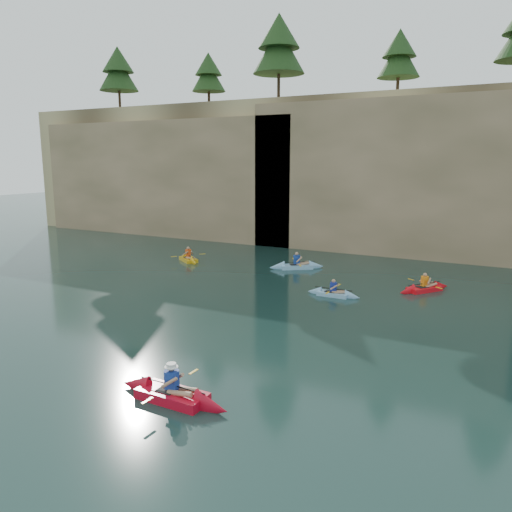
% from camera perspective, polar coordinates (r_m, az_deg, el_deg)
% --- Properties ---
extents(ground, '(160.00, 160.00, 0.00)m').
position_cam_1_polar(ground, '(17.57, -4.13, -12.00)').
color(ground, black).
rests_on(ground, ground).
extents(cliff, '(70.00, 16.00, 12.00)m').
position_cam_1_polar(cliff, '(44.54, 16.91, 9.45)').
color(cliff, tan).
rests_on(cliff, ground).
extents(cliff_slab_west, '(26.00, 2.40, 10.56)m').
position_cam_1_polar(cliff_slab_west, '(46.25, -10.55, 8.88)').
color(cliff_slab_west, tan).
rests_on(cliff_slab_west, ground).
extents(cliff_slab_center, '(24.00, 2.40, 11.40)m').
position_cam_1_polar(cliff_slab_center, '(36.90, 17.70, 8.71)').
color(cliff_slab_center, tan).
rests_on(cliff_slab_center, ground).
extents(sea_cave_west, '(4.50, 1.00, 4.00)m').
position_cam_1_polar(sea_cave_west, '(44.75, -8.90, 4.66)').
color(sea_cave_west, black).
rests_on(sea_cave_west, ground).
extents(sea_cave_center, '(3.50, 1.00, 3.20)m').
position_cam_1_polar(sea_cave_center, '(38.17, 8.27, 2.99)').
color(sea_cave_center, black).
rests_on(sea_cave_center, ground).
extents(cliff_pines, '(56.00, 6.00, 7.83)m').
position_cam_1_polar(cliff_pines, '(40.65, 16.26, 23.48)').
color(cliff_pines, black).
rests_on(cliff_pines, cliff).
extents(main_kayaker, '(3.77, 2.53, 1.40)m').
position_cam_1_polar(main_kayaker, '(15.13, -9.55, -15.32)').
color(main_kayaker, red).
rests_on(main_kayaker, ground).
extents(kayaker_ltblue_near, '(2.79, 2.19, 1.10)m').
position_cam_1_polar(kayaker_ltblue_near, '(25.75, 8.81, -4.25)').
color(kayaker_ltblue_near, '#88BCE4').
rests_on(kayaker_ltblue_near, ground).
extents(kayaker_red_far, '(2.56, 3.13, 1.23)m').
position_cam_1_polar(kayaker_red_far, '(27.85, 18.67, -3.52)').
color(kayaker_red_far, red).
rests_on(kayaker_red_far, ground).
extents(kayaker_yellow, '(2.93, 2.40, 1.26)m').
position_cam_1_polar(kayaker_yellow, '(34.34, -7.73, -0.34)').
color(kayaker_yellow, gold).
rests_on(kayaker_yellow, ground).
extents(kayaker_ltblue_mid, '(3.34, 2.66, 1.34)m').
position_cam_1_polar(kayaker_ltblue_mid, '(31.83, 4.66, -1.16)').
color(kayaker_ltblue_mid, '#8AC0E8').
rests_on(kayaker_ltblue_mid, ground).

